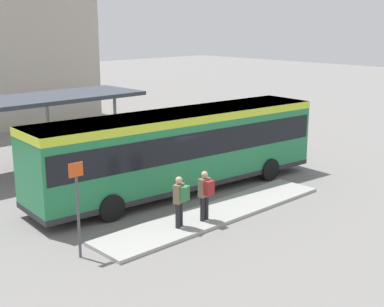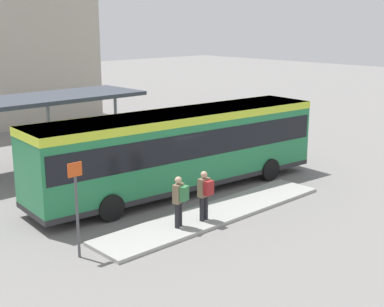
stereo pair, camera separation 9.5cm
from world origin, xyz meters
TOP-DOWN VIEW (x-y plane):
  - ground_plane at (0.00, 0.00)m, footprint 120.00×120.00m
  - curb_island at (-0.93, -2.86)m, footprint 9.53×1.80m
  - city_bus at (0.01, -0.00)m, footprint 12.49×3.51m
  - pedestrian_waiting at (-2.78, -3.05)m, footprint 0.48×0.52m
  - pedestrian_companion at (-1.79, -3.18)m, footprint 0.42×0.44m
  - bicycle_red at (8.34, 1.25)m, footprint 0.48×1.68m
  - bicycle_yellow at (8.20, 2.08)m, footprint 0.48×1.67m
  - bicycle_orange at (8.38, 2.90)m, footprint 0.48×1.66m
  - bicycle_green at (8.60, 3.72)m, footprint 0.48×1.65m
  - station_shelter at (-2.02, 6.64)m, footprint 8.62×3.39m
  - potted_planter_near_shelter at (-1.02, 3.65)m, footprint 0.98×0.98m
  - platform_sign at (-6.20, -2.56)m, footprint 0.44×0.08m

SIDE VIEW (x-z plane):
  - ground_plane at x=0.00m, z-range 0.00..0.00m
  - curb_island at x=-0.93m, z-range 0.00..0.12m
  - bicycle_green at x=8.60m, z-range 0.00..0.71m
  - bicycle_orange at x=8.38m, z-range 0.00..0.72m
  - bicycle_yellow at x=8.20m, z-range 0.00..0.72m
  - bicycle_red at x=8.34m, z-range 0.00..0.73m
  - potted_planter_near_shelter at x=-1.02m, z-range 0.02..1.35m
  - pedestrian_waiting at x=-2.78m, z-range 0.24..1.93m
  - pedestrian_companion at x=-1.79m, z-range 0.24..1.94m
  - platform_sign at x=-6.20m, z-range 0.16..2.96m
  - city_bus at x=0.01m, z-range 0.27..3.43m
  - station_shelter at x=-2.02m, z-range 1.49..4.80m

